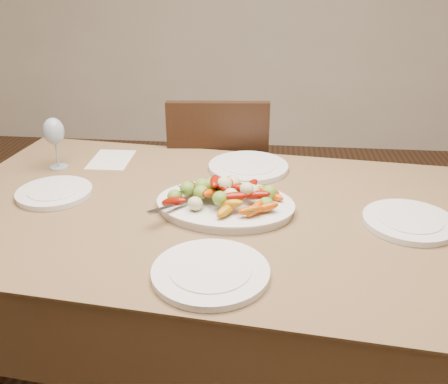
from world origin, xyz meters
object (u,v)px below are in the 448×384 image
object	(u,v)px
plate_right	(409,222)
plate_near	(211,272)
chair_far	(219,189)
wine_glass	(55,142)
serving_platter	(225,206)
dining_table	(224,307)
plate_far	(248,167)
plate_left	(54,193)

from	to	relation	value
plate_right	plate_near	bearing A→B (deg)	-150.02
chair_far	wine_glass	distance (m)	0.82
serving_platter	plate_right	world-z (taller)	serving_platter
dining_table	serving_platter	size ratio (longest dim) A/B	4.39
plate_far	plate_near	world-z (taller)	same
serving_platter	plate_right	distance (m)	0.55
serving_platter	chair_far	bearing A→B (deg)	97.70
dining_table	wine_glass	size ratio (longest dim) A/B	8.98
plate_left	plate_right	world-z (taller)	same
chair_far	plate_right	world-z (taller)	chair_far
chair_far	wine_glass	world-z (taller)	wine_glass
plate_left	plate_far	world-z (taller)	same
dining_table	plate_left	size ratio (longest dim) A/B	7.47
dining_table	serving_platter	distance (m)	0.39
plate_near	chair_far	bearing A→B (deg)	95.17
chair_far	dining_table	bearing A→B (deg)	92.55
plate_right	plate_near	xyz separation A→B (m)	(-0.55, -0.32, 0.00)
plate_right	wine_glass	world-z (taller)	wine_glass
wine_glass	plate_near	bearing A→B (deg)	-44.35
plate_left	plate_far	xyz separation A→B (m)	(0.63, 0.29, 0.00)
chair_far	plate_right	size ratio (longest dim) A/B	3.51
plate_far	wine_glass	xyz separation A→B (m)	(-0.71, -0.06, 0.09)
chair_far	plate_near	world-z (taller)	chair_far
chair_far	serving_platter	bearing A→B (deg)	92.84
serving_platter	dining_table	bearing A→B (deg)	-172.01
plate_left	plate_right	distance (m)	1.13
serving_platter	plate_near	xyz separation A→B (m)	(-0.00, -0.36, -0.00)
dining_table	plate_left	world-z (taller)	plate_left
plate_left	plate_right	bearing A→B (deg)	-4.48
dining_table	plate_far	xyz separation A→B (m)	(0.06, 0.34, 0.39)
serving_platter	plate_right	bearing A→B (deg)	-4.07
serving_platter	plate_right	size ratio (longest dim) A/B	1.55
serving_platter	plate_far	distance (m)	0.34
dining_table	chair_far	world-z (taller)	chair_far
chair_far	serving_platter	size ratio (longest dim) A/B	2.26
plate_far	wine_glass	bearing A→B (deg)	-175.53
plate_left	dining_table	bearing A→B (deg)	-4.97
plate_left	plate_near	world-z (taller)	same
wine_glass	plate_right	bearing A→B (deg)	-14.87
chair_far	plate_far	size ratio (longest dim) A/B	3.22
dining_table	plate_right	bearing A→B (deg)	-3.98
plate_far	plate_near	bearing A→B (deg)	-94.54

